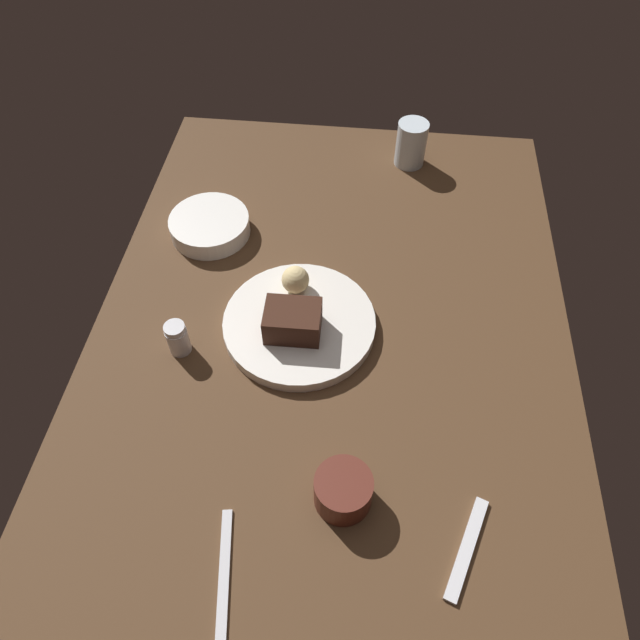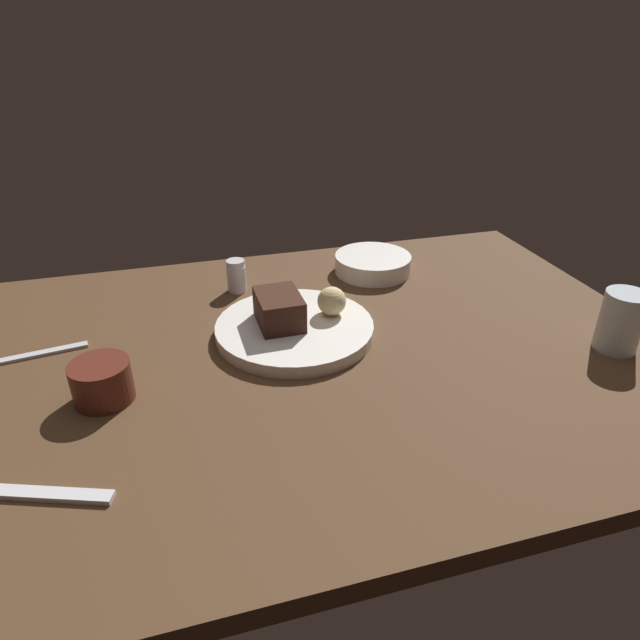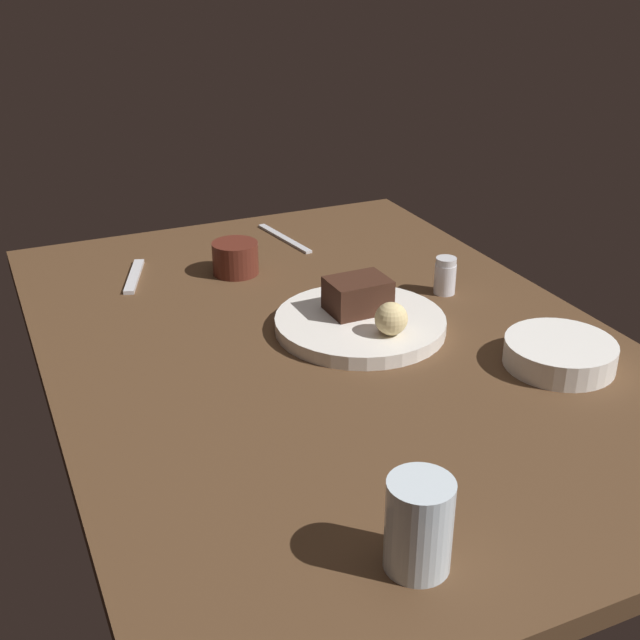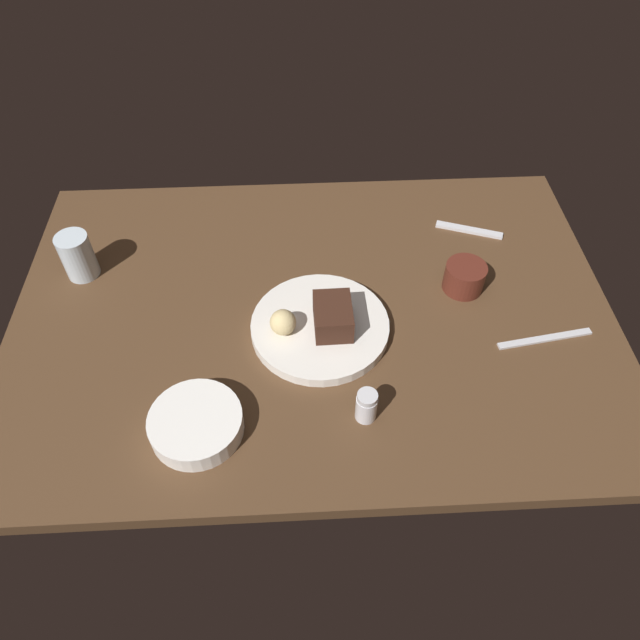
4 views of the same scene
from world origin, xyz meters
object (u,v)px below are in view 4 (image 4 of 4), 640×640
Objects in this scene: chocolate_cake_slice at (333,316)px; salt_shaker at (366,406)px; bread_roll at (283,322)px; dessert_plate at (320,327)px; butter_knife at (545,339)px; dessert_spoon at (469,230)px; side_bowl at (196,424)px; coffee_cup at (464,277)px; water_glass at (78,256)px.

salt_shaker is at bearing 103.24° from chocolate_cake_slice.
bread_roll is 22.88cm from salt_shaker.
butter_knife is (-43.05, 4.47, -0.84)cm from dessert_plate.
dessert_spoon reaches higher than butter_knife.
chocolate_cake_slice is at bearing -140.30° from side_bowl.
butter_knife is (-12.98, 14.68, -2.69)cm from coffee_cup.
side_bowl is (24.35, 20.22, -2.95)cm from chocolate_cake_slice.
dessert_plate is 3.21× the size of coffee_cup.
dessert_spoon is at bearing -145.39° from bread_roll.
water_glass is at bearing -34.26° from salt_shaker.
dessert_plate is 20.94cm from salt_shaker.
bread_roll reaches higher than butter_knife.
dessert_plate reaches higher than butter_knife.
dessert_plate is at bearing -70.75° from salt_shaker.
dessert_plate is at bearing -167.65° from bread_roll.
dessert_spoon is (-5.26, -17.47, -2.59)cm from coffee_cup.
bread_roll is 0.33× the size of dessert_spoon.
butter_knife is (-92.17, 22.93, -4.72)cm from water_glass.
water_glass reaches higher than side_bowl.
coffee_cup is 0.56× the size of dessert_spoon.
dessert_plate is 52.62cm from water_glass.
butter_knife is at bearing 174.70° from chocolate_cake_slice.
chocolate_cake_slice is 29.79cm from coffee_cup.
salt_shaker is 55.31cm from dessert_spoon.
water_glass is (42.11, -19.99, 0.31)cm from bread_roll.
coffee_cup is at bearing -127.83° from salt_shaker.
butter_knife is at bearing 166.03° from water_glass.
dessert_plate is 44.88cm from dessert_spoon.
dessert_plate is 1.78× the size of dessert_spoon.
chocolate_cake_slice is 0.95× the size of water_glass.
side_bowl is at bearing 5.42° from butter_knife.
chocolate_cake_slice is at bearing -14.08° from butter_knife.
side_bowl is (14.93, 19.38, -2.77)cm from bread_roll.
water_glass is 85.07cm from dessert_spoon.
dessert_spoon is at bearing -85.27° from butter_knife.
bread_roll is 0.31× the size of side_bowl.
side_bowl is at bearing 124.61° from water_glass.
chocolate_cake_slice is 31.78cm from side_bowl.
bread_roll reaches higher than dessert_plate.
bread_roll is 46.62cm from water_glass.
salt_shaker is 67.76cm from water_glass.
chocolate_cake_slice is 1.46× the size of salt_shaker.
salt_shaker is 37.82cm from coffee_cup.
dessert_plate is at bearing -16.20° from chocolate_cake_slice.
side_bowl is at bearing 2.48° from salt_shaker.
salt_shaker is at bearing 109.25° from dessert_plate.
butter_knife is at bearing 176.64° from bread_roll.
salt_shaker reaches higher than side_bowl.
dessert_plate is at bearing -122.07° from dessert_spoon.
bread_roll is at bearing 12.35° from dessert_plate.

